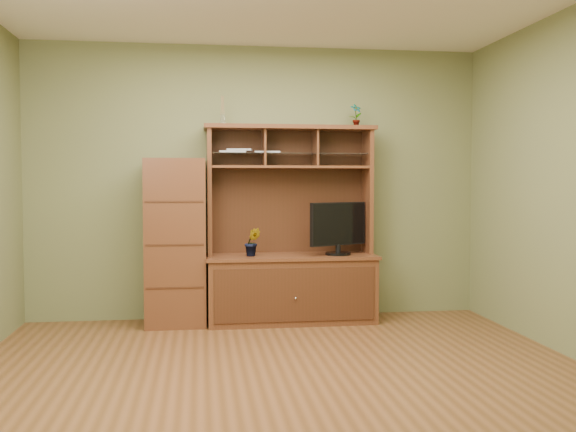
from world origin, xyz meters
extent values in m
cube|color=#593619|center=(0.00, 0.00, -0.01)|extent=(4.50, 4.00, 0.02)
cube|color=olive|center=(0.00, 2.01, 1.35)|extent=(4.50, 0.02, 2.70)
cube|color=olive|center=(0.00, -2.01, 1.35)|extent=(4.50, 0.02, 2.70)
cube|color=#4E2B16|center=(0.30, 1.71, 0.31)|extent=(1.60, 0.55, 0.62)
cube|color=#371F0F|center=(0.30, 1.42, 0.31)|extent=(1.50, 0.01, 0.50)
sphere|color=silver|center=(0.30, 1.41, 0.28)|extent=(0.02, 0.02, 0.02)
cube|color=#4E2B16|center=(0.30, 1.71, 0.64)|extent=(1.64, 0.59, 0.03)
cube|color=#4E2B16|center=(-0.48, 1.80, 1.27)|extent=(0.04, 0.35, 1.25)
cube|color=#4E2B16|center=(1.08, 1.80, 1.27)|extent=(0.04, 0.35, 1.25)
cube|color=#371F0F|center=(0.30, 1.97, 1.27)|extent=(1.52, 0.02, 1.25)
cube|color=#4E2B16|center=(0.30, 1.80, 1.88)|extent=(1.66, 0.40, 0.04)
cube|color=#4E2B16|center=(0.30, 1.80, 1.50)|extent=(1.52, 0.32, 0.02)
cube|color=#4E2B16|center=(0.05, 1.80, 1.69)|extent=(0.02, 0.31, 0.35)
cube|color=#4E2B16|center=(0.55, 1.80, 1.69)|extent=(0.02, 0.31, 0.35)
cube|color=silver|center=(0.30, 1.79, 1.63)|extent=(1.50, 0.27, 0.01)
cylinder|color=black|center=(0.75, 1.65, 0.66)|extent=(0.25, 0.25, 0.02)
cylinder|color=black|center=(0.75, 1.65, 0.71)|extent=(0.05, 0.05, 0.08)
cube|color=black|center=(0.75, 1.65, 0.95)|extent=(0.60, 0.33, 0.42)
imported|color=#23561D|center=(-0.08, 1.65, 0.79)|extent=(0.16, 0.13, 0.27)
imported|color=#2D6C26|center=(0.96, 1.80, 2.01)|extent=(0.14, 0.11, 0.23)
cylinder|color=silver|center=(-0.35, 1.80, 1.95)|extent=(0.06, 0.06, 0.10)
cylinder|color=olive|center=(-0.35, 1.80, 2.09)|extent=(0.04, 0.04, 0.18)
cube|color=#A0A0A5|center=(-0.26, 1.80, 1.64)|extent=(0.26, 0.20, 0.02)
cube|color=#A0A0A5|center=(-0.19, 1.80, 1.66)|extent=(0.26, 0.22, 0.02)
cube|color=#A0A0A5|center=(0.08, 1.80, 1.64)|extent=(0.26, 0.21, 0.02)
cube|color=#4E2B16|center=(-0.80, 1.73, 0.79)|extent=(0.56, 0.51, 1.57)
cube|color=#371F0F|center=(-0.80, 1.47, 0.39)|extent=(0.52, 0.01, 0.02)
cube|color=#371F0F|center=(-0.80, 1.47, 0.79)|extent=(0.52, 0.01, 0.01)
cube|color=#371F0F|center=(-0.80, 1.47, 1.18)|extent=(0.52, 0.01, 0.02)
camera|label=1|loc=(-0.57, -4.40, 1.35)|focal=40.00mm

